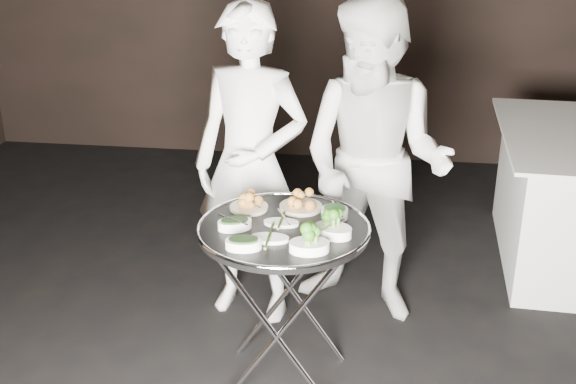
# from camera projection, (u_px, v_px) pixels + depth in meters

# --- Properties ---
(tray_stand) EXTENTS (0.56, 0.48, 0.83)m
(tray_stand) POSITION_uv_depth(u_px,v_px,m) (284.00, 301.00, 3.36)
(tray_stand) COLOR silver
(tray_stand) RESTS_ON floor
(serving_tray) EXTENTS (0.78, 0.78, 0.04)m
(serving_tray) POSITION_uv_depth(u_px,v_px,m) (283.00, 229.00, 3.22)
(serving_tray) COLOR black
(serving_tray) RESTS_ON tray_stand
(potato_plate_a) EXTENTS (0.18, 0.18, 0.07)m
(potato_plate_a) POSITION_uv_depth(u_px,v_px,m) (249.00, 203.00, 3.38)
(potato_plate_a) COLOR beige
(potato_plate_a) RESTS_ON serving_tray
(potato_plate_b) EXTENTS (0.20, 0.20, 0.07)m
(potato_plate_b) POSITION_uv_depth(u_px,v_px,m) (301.00, 202.00, 3.39)
(potato_plate_b) COLOR beige
(potato_plate_b) RESTS_ON serving_tray
(greens_bowl) EXTENTS (0.12, 0.12, 0.07)m
(greens_bowl) POSITION_uv_depth(u_px,v_px,m) (335.00, 211.00, 3.29)
(greens_bowl) COLOR white
(greens_bowl) RESTS_ON serving_tray
(asparagus_plate_a) EXTENTS (0.16, 0.09, 0.03)m
(asparagus_plate_a) POSITION_uv_depth(u_px,v_px,m) (281.00, 222.00, 3.23)
(asparagus_plate_a) COLOR white
(asparagus_plate_a) RESTS_ON serving_tray
(asparagus_plate_b) EXTENTS (0.17, 0.10, 0.03)m
(asparagus_plate_b) POSITION_uv_depth(u_px,v_px,m) (269.00, 237.00, 3.08)
(asparagus_plate_b) COLOR white
(asparagus_plate_b) RESTS_ON serving_tray
(spinach_bowl_a) EXTENTS (0.18, 0.15, 0.06)m
(spinach_bowl_a) POSITION_uv_depth(u_px,v_px,m) (235.00, 223.00, 3.19)
(spinach_bowl_a) COLOR white
(spinach_bowl_a) RESTS_ON serving_tray
(spinach_bowl_b) EXTENTS (0.17, 0.12, 0.06)m
(spinach_bowl_b) POSITION_uv_depth(u_px,v_px,m) (243.00, 242.00, 3.01)
(spinach_bowl_b) COLOR white
(spinach_bowl_b) RESTS_ON serving_tray
(broccoli_bowl_a) EXTENTS (0.20, 0.18, 0.07)m
(broccoli_bowl_a) POSITION_uv_depth(u_px,v_px,m) (333.00, 229.00, 3.12)
(broccoli_bowl_a) COLOR white
(broccoli_bowl_a) RESTS_ON serving_tray
(broccoli_bowl_b) EXTENTS (0.19, 0.15, 0.07)m
(broccoli_bowl_b) POSITION_uv_depth(u_px,v_px,m) (309.00, 244.00, 2.99)
(broccoli_bowl_b) COLOR white
(broccoli_bowl_b) RESTS_ON serving_tray
(serving_utensils) EXTENTS (0.57, 0.42, 0.01)m
(serving_utensils) POSITION_uv_depth(u_px,v_px,m) (289.00, 212.00, 3.26)
(serving_utensils) COLOR silver
(serving_utensils) RESTS_ON serving_tray
(waiter_left) EXTENTS (0.71, 0.55, 1.75)m
(waiter_left) POSITION_uv_depth(u_px,v_px,m) (251.00, 166.00, 3.83)
(waiter_left) COLOR white
(waiter_left) RESTS_ON floor
(waiter_right) EXTENTS (1.04, 0.92, 1.77)m
(waiter_right) POSITION_uv_depth(u_px,v_px,m) (375.00, 165.00, 3.83)
(waiter_right) COLOR white
(waiter_right) RESTS_ON floor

